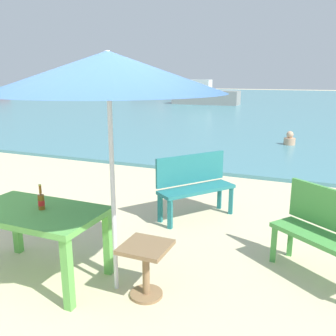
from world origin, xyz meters
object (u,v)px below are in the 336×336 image
(patio_umbrella, at_px, (108,72))
(boat_barge, at_px, (205,96))
(picnic_table_green, at_px, (36,220))
(bench_teal_center, at_px, (194,182))
(bench_green_left, at_px, (331,231))
(boat_cargo_ship, at_px, (157,87))
(side_table_wood, at_px, (146,263))
(beer_bottle_amber, at_px, (41,201))
(swimmer_person, at_px, (290,139))

(patio_umbrella, height_order, boat_barge, patio_umbrella)
(picnic_table_green, bearing_deg, boat_barge, 103.05)
(picnic_table_green, relative_size, boat_barge, 0.29)
(picnic_table_green, height_order, boat_barge, boat_barge)
(boat_barge, bearing_deg, bench_teal_center, -73.18)
(bench_green_left, height_order, boat_cargo_ship, boat_cargo_ship)
(side_table_wood, bearing_deg, beer_bottle_amber, -175.73)
(patio_umbrella, relative_size, side_table_wood, 4.26)
(side_table_wood, xyz_separation_m, boat_barge, (-6.57, 23.07, 0.36))
(side_table_wood, distance_m, boat_barge, 23.99)
(picnic_table_green, height_order, boat_cargo_ship, boat_cargo_ship)
(bench_teal_center, height_order, boat_barge, boat_barge)
(bench_teal_center, bearing_deg, beer_bottle_amber, -111.70)
(beer_bottle_amber, relative_size, boat_cargo_ship, 0.04)
(bench_teal_center, height_order, bench_green_left, same)
(side_table_wood, bearing_deg, picnic_table_green, -174.27)
(picnic_table_green, xyz_separation_m, beer_bottle_amber, (0.06, 0.04, 0.20))
(picnic_table_green, height_order, bench_green_left, bench_green_left)
(boat_cargo_ship, xyz_separation_m, boat_barge, (9.53, -12.44, -0.16))
(bench_green_left, distance_m, swimmer_person, 7.60)
(beer_bottle_amber, bearing_deg, swimmer_person, 78.64)
(boat_cargo_ship, bearing_deg, swimmer_person, -58.21)
(picnic_table_green, relative_size, side_table_wood, 2.59)
(side_table_wood, relative_size, boat_barge, 0.11)
(beer_bottle_amber, bearing_deg, bench_green_left, 22.01)
(beer_bottle_amber, xyz_separation_m, bench_teal_center, (0.89, 2.24, -0.31))
(patio_umbrella, bearing_deg, picnic_table_green, -171.99)
(side_table_wood, distance_m, bench_teal_center, 2.17)
(bench_teal_center, distance_m, boat_cargo_ship, 36.93)
(swimmer_person, bearing_deg, picnic_table_green, -101.70)
(bench_green_left, bearing_deg, beer_bottle_amber, -157.99)
(picnic_table_green, xyz_separation_m, swimmer_person, (1.80, 8.67, -0.41))
(picnic_table_green, distance_m, bench_green_left, 3.04)
(picnic_table_green, xyz_separation_m, bench_teal_center, (0.95, 2.27, -0.11))
(patio_umbrella, distance_m, swimmer_person, 8.81)
(beer_bottle_amber, relative_size, bench_teal_center, 0.22)
(patio_umbrella, relative_size, swimmer_person, 5.61)
(swimmer_person, bearing_deg, boat_cargo_ship, 121.79)
(side_table_wood, height_order, bench_teal_center, bench_teal_center)
(beer_bottle_amber, relative_size, side_table_wood, 0.49)
(bench_teal_center, xyz_separation_m, bench_green_left, (1.87, -1.12, 0.00))
(bench_teal_center, relative_size, swimmer_person, 2.88)
(beer_bottle_amber, relative_size, swimmer_person, 0.65)
(beer_bottle_amber, distance_m, bench_green_left, 2.99)
(side_table_wood, height_order, bench_green_left, bench_green_left)
(boat_cargo_ship, bearing_deg, patio_umbrella, -66.05)
(bench_green_left, bearing_deg, side_table_wood, -147.54)
(picnic_table_green, distance_m, boat_cargo_ship, 38.62)
(picnic_table_green, height_order, swimmer_person, picnic_table_green)
(side_table_wood, distance_m, swimmer_person, 8.57)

